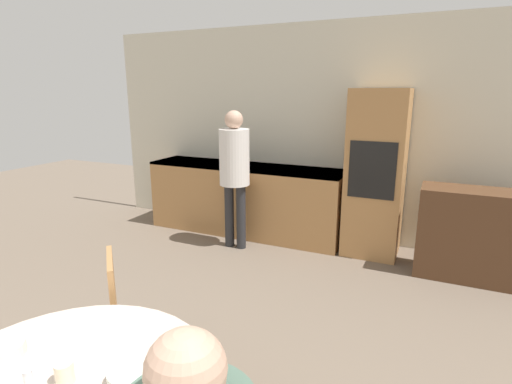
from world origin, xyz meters
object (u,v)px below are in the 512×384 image
oven_unit (376,174)px  chair_far_left (99,323)px  sideboard (480,236)px  bowl_far (0,350)px  person_standing (234,165)px  bowl_centre (130,376)px  cup (64,373)px

oven_unit → chair_far_left: bearing=-109.9°
sideboard → bowl_far: size_ratio=6.09×
person_standing → bowl_far: person_standing is taller
oven_unit → person_standing: bearing=-160.8°
oven_unit → bowl_centre: (-0.34, -3.53, -0.13)m
sideboard → person_standing: (-2.55, -0.25, 0.54)m
sideboard → cup: (-1.62, -3.36, 0.35)m
oven_unit → cup: oven_unit is taller
cup → bowl_centre: cup is taller
oven_unit → person_standing: 1.58m
sideboard → cup: bearing=-115.7°
person_standing → bowl_far: (0.56, -3.11, -0.20)m
chair_far_left → cup: 0.88m
bowl_far → chair_far_left: bearing=103.9°
oven_unit → cup: (-0.56, -3.63, -0.12)m
oven_unit → person_standing: (-1.49, -0.52, 0.07)m
chair_far_left → cup: chair_far_left is taller
bowl_centre → chair_far_left: bearing=144.2°
oven_unit → bowl_far: 3.75m
person_standing → cup: size_ratio=19.49×
chair_far_left → cup: bearing=-5.7°
sideboard → bowl_far: (-1.98, -3.36, 0.34)m
bowl_far → sideboard: bearing=59.5°
oven_unit → sideboard: size_ratio=1.62×
sideboard → cup: size_ratio=13.80×
person_standing → cup: (0.93, -3.11, -0.19)m
bowl_centre → bowl_far: bowl_far is taller
chair_far_left → bowl_far: size_ratio=4.82×
sideboard → chair_far_left: same height
person_standing → bowl_far: 3.17m
cup → bowl_centre: size_ratio=0.51×
bowl_centre → bowl_far: 0.59m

